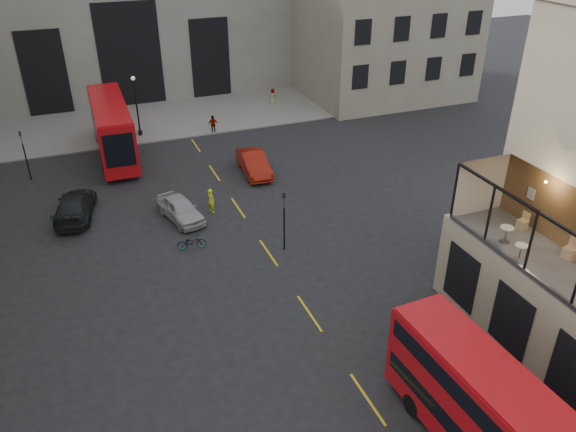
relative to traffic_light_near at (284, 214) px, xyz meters
name	(u,v)px	position (x,y,z in m)	size (l,w,h in m)	color
ground	(409,386)	(1.00, -12.00, -2.42)	(140.00, 140.00, 0.00)	black
host_frontage	(539,308)	(7.50, -12.00, -0.17)	(3.00, 11.00, 4.50)	tan
cafe_floor	(551,265)	(7.50, -12.00, 2.12)	(3.00, 10.00, 0.10)	slate
gateway	(117,1)	(-4.00, 35.99, 6.96)	(35.00, 10.60, 18.00)	gray
pavement_far	(134,121)	(-5.00, 26.00, -2.36)	(40.00, 12.00, 0.12)	slate
traffic_light_near	(284,214)	(0.00, 0.00, 0.00)	(0.16, 0.20, 3.80)	black
traffic_light_far	(24,149)	(-14.00, 16.00, 0.00)	(0.16, 0.20, 3.80)	black
street_lamp_b	(137,110)	(-5.00, 22.00, -0.03)	(0.36, 0.36, 5.33)	black
bus_near	(501,425)	(1.50, -16.57, -0.11)	(2.86, 10.45, 4.13)	#B20C13
bus_far	(112,126)	(-7.54, 18.24, 0.10)	(2.78, 11.32, 4.50)	#B30C11
car_a	(180,209)	(-4.89, 5.94, -1.68)	(1.76, 4.36, 1.49)	#A7ABB0
car_b	(254,163)	(1.80, 10.89, -1.61)	(1.72, 4.93, 1.62)	maroon
car_c	(75,206)	(-11.20, 8.79, -1.64)	(2.20, 5.41, 1.57)	black
bicycle	(192,242)	(-5.07, 2.13, -1.98)	(0.59, 1.70, 0.89)	gray
cyclist	(211,200)	(-2.78, 6.16, -1.58)	(0.61, 0.40, 1.68)	#D0EF19
pedestrian_b	(111,152)	(-7.96, 17.36, -1.64)	(1.01, 0.58, 1.56)	gray
pedestrian_c	(213,124)	(1.19, 20.32, -1.61)	(0.95, 0.40, 1.63)	gray
pedestrian_d	(273,96)	(8.99, 26.12, -1.62)	(0.78, 0.51, 1.61)	gray
cafe_table_mid	(521,250)	(6.55, -11.11, 2.63)	(0.55, 0.55, 0.69)	white
cafe_table_far	(506,232)	(6.90, -9.79, 2.68)	(0.61, 0.61, 0.76)	white
cafe_chair_b	(570,252)	(8.56, -11.88, 2.47)	(0.57, 0.57, 0.96)	tan
cafe_chair_c	(573,255)	(8.60, -12.02, 2.40)	(0.45, 0.45, 0.75)	tan
cafe_chair_d	(522,224)	(8.44, -9.14, 2.43)	(0.48, 0.48, 0.85)	tan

